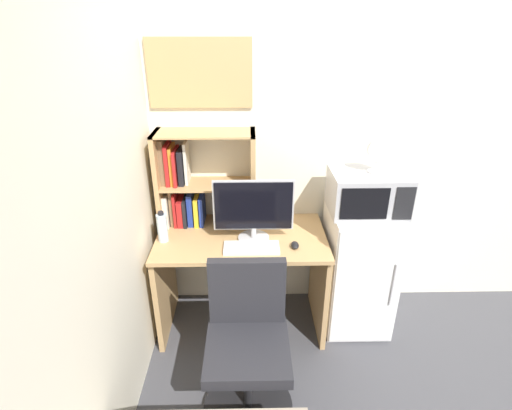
{
  "coord_description": "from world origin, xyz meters",
  "views": [
    {
      "loc": [
        -0.91,
        -2.69,
        2.12
      ],
      "look_at": [
        -0.87,
        -0.37,
        1.02
      ],
      "focal_mm": 27.47,
      "sensor_mm": 36.0,
      "label": 1
    }
  ],
  "objects": [
    {
      "name": "microwave",
      "position": [
        -0.12,
        -0.31,
        1.08
      ],
      "size": [
        0.5,
        0.37,
        0.28
      ],
      "color": "#ADADB2",
      "rests_on": "mini_fridge"
    },
    {
      "name": "water_bottle",
      "position": [
        -1.49,
        -0.39,
        0.87
      ],
      "size": [
        0.07,
        0.07,
        0.22
      ],
      "color": "silver",
      "rests_on": "desk"
    },
    {
      "name": "desk_fan",
      "position": [
        -0.08,
        -0.31,
        1.35
      ],
      "size": [
        0.15,
        0.11,
        0.24
      ],
      "color": "silver",
      "rests_on": "microwave"
    },
    {
      "name": "wall_corkboard",
      "position": [
        -1.23,
        -0.01,
        1.8
      ],
      "size": [
        0.69,
        0.02,
        0.44
      ],
      "primitive_type": "cube",
      "color": "tan"
    },
    {
      "name": "wall_back",
      "position": [
        0.4,
        0.02,
        1.3
      ],
      "size": [
        6.4,
        0.04,
        2.6
      ],
      "primitive_type": "cube",
      "color": "silver",
      "rests_on": "ground_plane"
    },
    {
      "name": "wall_left",
      "position": [
        -1.62,
        -1.6,
        1.3
      ],
      "size": [
        0.04,
        4.4,
        2.6
      ],
      "primitive_type": "cube",
      "color": "silver",
      "rests_on": "ground_plane"
    },
    {
      "name": "keyboard",
      "position": [
        -0.9,
        -0.51,
        0.78
      ],
      "size": [
        0.36,
        0.16,
        0.02
      ],
      "primitive_type": "cube",
      "color": "silver",
      "rests_on": "desk"
    },
    {
      "name": "hutch_bookshelf",
      "position": [
        -1.31,
        -0.13,
        1.09
      ],
      "size": [
        0.68,
        0.27,
        0.68
      ],
      "color": "tan",
      "rests_on": "desk"
    },
    {
      "name": "desk_chair",
      "position": [
        -0.93,
        -1.03,
        0.4
      ],
      "size": [
        0.53,
        0.53,
        0.92
      ],
      "color": "black",
      "rests_on": "ground_plane"
    },
    {
      "name": "mini_fridge",
      "position": [
        -0.12,
        -0.31,
        0.47
      ],
      "size": [
        0.47,
        0.53,
        0.94
      ],
      "color": "white",
      "rests_on": "ground_plane"
    },
    {
      "name": "computer_mouse",
      "position": [
        -0.61,
        -0.49,
        0.78
      ],
      "size": [
        0.05,
        0.09,
        0.03
      ],
      "primitive_type": "ellipsoid",
      "color": "black",
      "rests_on": "desk"
    },
    {
      "name": "monitor",
      "position": [
        -0.88,
        -0.38,
        0.99
      ],
      "size": [
        0.53,
        0.21,
        0.43
      ],
      "color": "#B7B7BC",
      "rests_on": "desk"
    },
    {
      "name": "desk",
      "position": [
        -0.97,
        -0.33,
        0.53
      ],
      "size": [
        1.17,
        0.67,
        0.77
      ],
      "color": "tan",
      "rests_on": "ground_plane"
    }
  ]
}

